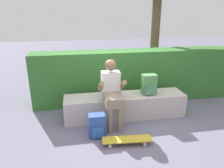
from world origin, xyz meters
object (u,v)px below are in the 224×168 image
(person_skater, at_px, (112,91))
(skateboard_near_person, at_px, (127,140))
(bench_main, at_px, (125,106))
(backpack_on_bench, at_px, (149,85))
(backpack_on_ground, at_px, (97,126))

(person_skater, xyz_separation_m, skateboard_near_person, (0.12, -0.71, -0.58))
(bench_main, bearing_deg, skateboard_near_person, -101.34)
(skateboard_near_person, xyz_separation_m, backpack_on_bench, (0.67, 0.92, 0.58))
(bench_main, xyz_separation_m, backpack_on_ground, (-0.63, -0.61, -0.04))
(backpack_on_ground, bearing_deg, backpack_on_bench, 28.44)
(skateboard_near_person, bearing_deg, person_skater, 99.61)
(person_skater, height_order, skateboard_near_person, person_skater)
(skateboard_near_person, height_order, backpack_on_bench, backpack_on_bench)
(person_skater, height_order, backpack_on_bench, person_skater)
(backpack_on_ground, bearing_deg, skateboard_near_person, -35.26)
(bench_main, distance_m, backpack_on_bench, 0.64)
(bench_main, height_order, backpack_on_bench, backpack_on_bench)
(backpack_on_bench, xyz_separation_m, backpack_on_ground, (-1.11, -0.60, -0.46))
(skateboard_near_person, xyz_separation_m, backpack_on_ground, (-0.45, 0.32, 0.12))
(person_skater, height_order, backpack_on_ground, person_skater)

